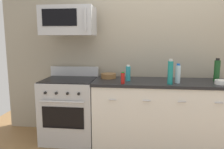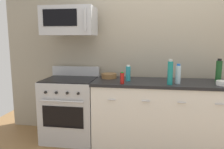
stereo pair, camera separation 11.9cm
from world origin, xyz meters
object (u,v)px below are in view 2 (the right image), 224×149
at_px(bottle_wine_green, 219,71).
at_px(bottle_hot_sauce_red, 122,78).
at_px(bowl_wooden_salad, 109,76).
at_px(bowl_white_ceramic, 223,83).
at_px(bottle_dish_soap, 128,73).
at_px(bottle_water_clear, 178,74).
at_px(bottle_sparkling_teal, 170,73).
at_px(range_oven, 71,108).
at_px(microwave, 69,21).

distance_m(bottle_wine_green, bottle_hot_sauce_red, 1.32).
bearing_deg(bowl_wooden_salad, bottle_wine_green, -2.44).
bearing_deg(bowl_white_ceramic, bowl_wooden_salad, 169.62).
bearing_deg(bottle_dish_soap, bottle_water_clear, -7.04).
relative_size(bottle_dish_soap, bottle_sparkling_teal, 0.69).
distance_m(range_oven, bottle_sparkling_teal, 1.55).
bearing_deg(bowl_wooden_salad, bottle_sparkling_teal, -22.09).
bearing_deg(bottle_hot_sauce_red, bowl_wooden_salad, 122.12).
distance_m(microwave, bottle_water_clear, 1.68).
height_order(bottle_water_clear, bottle_sparkling_teal, bottle_sparkling_teal).
bearing_deg(bottle_dish_soap, microwave, 174.72).
height_order(bottle_dish_soap, bowl_wooden_salad, bottle_dish_soap).
bearing_deg(bottle_dish_soap, bottle_wine_green, 5.36).
bearing_deg(range_oven, bottle_sparkling_teal, -8.07).
xyz_separation_m(bottle_dish_soap, bottle_hot_sauce_red, (-0.06, -0.20, -0.03)).
bearing_deg(bottle_sparkling_teal, microwave, 170.15).
relative_size(bottle_sparkling_teal, bowl_white_ceramic, 1.87).
relative_size(bottle_wine_green, bottle_water_clear, 1.22).
xyz_separation_m(range_oven, bottle_water_clear, (1.52, -0.12, 0.57)).
xyz_separation_m(microwave, bottle_dish_soap, (0.86, -0.08, -0.72)).
height_order(bottle_wine_green, bowl_white_ceramic, bottle_wine_green).
bearing_deg(bottle_dish_soap, bowl_white_ceramic, -4.64).
distance_m(bottle_water_clear, bottle_dish_soap, 0.66).
xyz_separation_m(bottle_dish_soap, bottle_sparkling_teal, (0.55, -0.17, 0.05)).
height_order(bottle_sparkling_teal, bowl_wooden_salad, bottle_sparkling_teal).
distance_m(bottle_wine_green, bottle_sparkling_teal, 0.73).
height_order(range_oven, microwave, microwave).
height_order(microwave, bottle_water_clear, microwave).
distance_m(microwave, bottle_sparkling_teal, 1.58).
height_order(bottle_water_clear, bottle_dish_soap, bottle_water_clear).
bearing_deg(bottle_wine_green, bottle_sparkling_teal, -157.35).
relative_size(bottle_water_clear, bowl_white_ceramic, 1.48).
height_order(microwave, bottle_dish_soap, microwave).
xyz_separation_m(bottle_hot_sauce_red, bowl_white_ceramic, (1.28, 0.10, -0.04)).
bearing_deg(bottle_sparkling_teal, range_oven, 171.93).
distance_m(bottle_dish_soap, bottle_hot_sauce_red, 0.21).
bearing_deg(bowl_white_ceramic, bottle_sparkling_teal, -174.32).
distance_m(range_oven, bottle_wine_green, 2.16).
height_order(bottle_water_clear, bowl_white_ceramic, bottle_water_clear).
xyz_separation_m(range_oven, bottle_dish_soap, (0.86, -0.03, 0.56)).
relative_size(bottle_hot_sauce_red, bottle_sparkling_teal, 0.47).
relative_size(bottle_water_clear, bottle_dish_soap, 1.16).
bearing_deg(range_oven, bowl_white_ceramic, -3.67).
relative_size(range_oven, bottle_wine_green, 3.36).
relative_size(bottle_dish_soap, bottle_hot_sauce_red, 1.45).
height_order(bottle_dish_soap, bowl_white_ceramic, bottle_dish_soap).
bearing_deg(bottle_water_clear, bottle_dish_soap, 172.96).
distance_m(range_oven, bottle_dish_soap, 1.02).
relative_size(bottle_wine_green, bowl_wooden_salad, 1.40).
distance_m(range_oven, microwave, 1.28).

